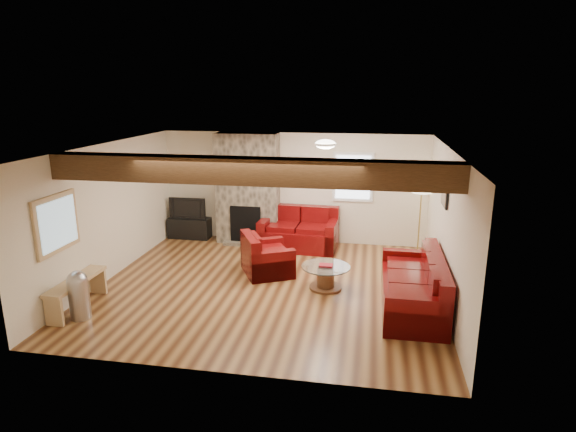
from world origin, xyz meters
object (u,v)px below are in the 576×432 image
(television, at_px, (189,208))
(floor_lamp, at_px, (422,190))
(armchair_red, at_px, (267,254))
(sofa_three, at_px, (413,283))
(coffee_table, at_px, (326,277))
(loveseat, at_px, (299,229))
(tv_cabinet, at_px, (190,228))

(television, bearing_deg, floor_lamp, -2.14)
(armchair_red, distance_m, floor_lamp, 3.54)
(sofa_three, height_order, television, television)
(sofa_three, xyz_separation_m, floor_lamp, (0.32, 2.76, 0.96))
(sofa_three, distance_m, coffee_table, 1.56)
(loveseat, height_order, coffee_table, loveseat)
(armchair_red, bearing_deg, tv_cabinet, 23.30)
(tv_cabinet, distance_m, floor_lamp, 5.38)
(coffee_table, height_order, tv_cabinet, tv_cabinet)
(television, xyz_separation_m, floor_lamp, (5.25, -0.20, 0.66))
(coffee_table, distance_m, floor_lamp, 3.09)
(floor_lamp, bearing_deg, tv_cabinet, 177.86)
(sofa_three, height_order, loveseat, loveseat)
(tv_cabinet, relative_size, floor_lamp, 0.60)
(loveseat, distance_m, floor_lamp, 2.75)
(loveseat, xyz_separation_m, tv_cabinet, (-2.67, 0.30, -0.20))
(sofa_three, xyz_separation_m, coffee_table, (-1.45, 0.52, -0.22))
(television, height_order, floor_lamp, floor_lamp)
(armchair_red, xyz_separation_m, coffee_table, (1.18, -0.54, -0.18))
(loveseat, height_order, tv_cabinet, loveseat)
(armchair_red, relative_size, television, 1.10)
(armchair_red, bearing_deg, sofa_three, -139.47)
(coffee_table, bearing_deg, sofa_three, -19.76)
(armchair_red, bearing_deg, loveseat, -40.21)
(loveseat, relative_size, armchair_red, 1.74)
(sofa_three, relative_size, armchair_red, 2.31)
(armchair_red, distance_m, coffee_table, 1.31)
(tv_cabinet, bearing_deg, armchair_red, -39.32)
(sofa_three, relative_size, coffee_table, 2.59)
(tv_cabinet, bearing_deg, floor_lamp, -2.14)
(loveseat, height_order, television, television)
(loveseat, bearing_deg, armchair_red, -100.09)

